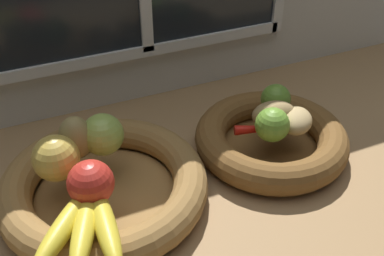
{
  "coord_description": "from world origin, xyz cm",
  "views": [
    {
      "loc": [
        -26.75,
        -57.77,
        56.15
      ],
      "look_at": [
        -1.49,
        0.36,
        9.91
      ],
      "focal_mm": 42.63,
      "sensor_mm": 36.0,
      "label": 1
    }
  ],
  "objects": [
    {
      "name": "ground_plane",
      "position": [
        0.0,
        0.0,
        -1.5
      ],
      "size": [
        140.0,
        90.0,
        3.0
      ],
      "primitive_type": "cube",
      "color": "#9E774C"
    },
    {
      "name": "apple_green_back",
      "position": [
        -16.02,
        5.13,
        9.57
      ],
      "size": [
        7.33,
        7.33,
        7.33
      ],
      "primitive_type": "sphere",
      "color": "#99B74C",
      "rests_on": "fruit_bowl_left"
    },
    {
      "name": "fruit_bowl_left",
      "position": [
        -17.89,
        0.36,
        2.77
      ],
      "size": [
        35.3,
        35.3,
        5.91
      ],
      "color": "olive",
      "rests_on": "ground_plane"
    },
    {
      "name": "potato_large",
      "position": [
        14.91,
        0.36,
        8.49
      ],
      "size": [
        9.28,
        6.83,
        5.16
      ],
      "primitive_type": "ellipsoid",
      "rotation": [
        0.0,
        0.0,
        6.08
      ],
      "color": "#A38451",
      "rests_on": "fruit_bowl_right"
    },
    {
      "name": "lime_far",
      "position": [
        17.78,
        4.05,
        8.81
      ],
      "size": [
        5.81,
        5.81,
        5.81
      ],
      "primitive_type": "sphere",
      "color": "olive",
      "rests_on": "fruit_bowl_right"
    },
    {
      "name": "banana_bunch_front",
      "position": [
        -23.0,
        -11.43,
        7.49
      ],
      "size": [
        13.82,
        18.66,
        3.16
      ],
      "color": "yellow",
      "rests_on": "fruit_bowl_left"
    },
    {
      "name": "fruit_bowl_right",
      "position": [
        14.91,
        0.36,
        2.79
      ],
      "size": [
        29.35,
        29.35,
        5.91
      ],
      "color": "brown",
      "rests_on": "ground_plane"
    },
    {
      "name": "pear_brown",
      "position": [
        -20.47,
        5.58,
        9.91
      ],
      "size": [
        7.16,
        7.15,
        8.0
      ],
      "primitive_type": "ellipsoid",
      "rotation": [
        0.0,
        0.0,
        4.38
      ],
      "color": "olive",
      "rests_on": "fruit_bowl_left"
    },
    {
      "name": "apple_red_front",
      "position": [
        -20.68,
        -5.84,
        9.47
      ],
      "size": [
        7.13,
        7.13,
        7.13
      ],
      "primitive_type": "sphere",
      "color": "red",
      "rests_on": "fruit_bowl_left"
    },
    {
      "name": "potato_small",
      "position": [
        17.96,
        -2.69,
        7.98
      ],
      "size": [
        9.44,
        9.57,
        4.14
      ],
      "primitive_type": "ellipsoid",
      "rotation": [
        0.0,
        0.0,
        3.99
      ],
      "color": "tan",
      "rests_on": "fruit_bowl_right"
    },
    {
      "name": "lime_near",
      "position": [
        12.45,
        -3.33,
        9.03
      ],
      "size": [
        6.25,
        6.25,
        6.25
      ],
      "primitive_type": "sphere",
      "color": "#6B9E33",
      "rests_on": "fruit_bowl_right"
    },
    {
      "name": "apple_golden_left",
      "position": [
        -24.45,
        1.81,
        9.7
      ],
      "size": [
        7.58,
        7.58,
        7.58
      ],
      "primitive_type": "sphere",
      "color": "gold",
      "rests_on": "fruit_bowl_left"
    },
    {
      "name": "chili_pepper",
      "position": [
        13.1,
        -1.51,
        6.85
      ],
      "size": [
        12.77,
        5.68,
        1.89
      ],
      "primitive_type": "cone",
      "rotation": [
        0.0,
        1.57,
        -0.31
      ],
      "color": "red",
      "rests_on": "fruit_bowl_right"
    }
  ]
}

